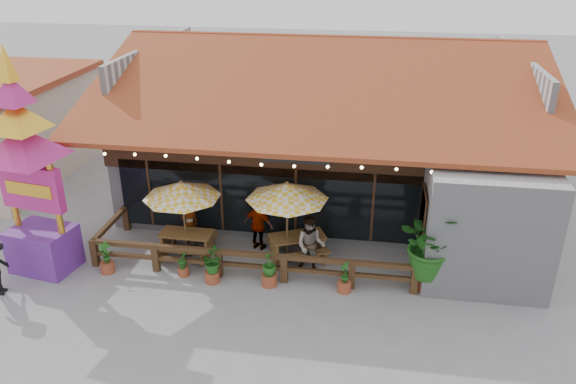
% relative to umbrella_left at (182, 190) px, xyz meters
% --- Properties ---
extents(ground, '(100.00, 100.00, 0.00)m').
position_rel_umbrella_left_xyz_m(ground, '(3.89, -0.60, -2.27)').
color(ground, gray).
rests_on(ground, ground).
extents(restaurant_building, '(15.50, 14.73, 6.09)m').
position_rel_umbrella_left_xyz_m(restaurant_building, '(4.15, 6.01, -0.07)').
color(restaurant_building, '#A9A9AE').
rests_on(restaurant_building, ground).
extents(patio_railing, '(10.00, 2.60, 0.92)m').
position_rel_umbrella_left_xyz_m(patio_railing, '(1.64, -0.87, -1.66)').
color(patio_railing, '#462F19').
rests_on(patio_railing, ground).
extents(umbrella_left, '(3.22, 3.22, 2.61)m').
position_rel_umbrella_left_xyz_m(umbrella_left, '(0.00, 0.00, 0.00)').
color(umbrella_left, brown).
rests_on(umbrella_left, ground).
extents(umbrella_right, '(3.04, 3.04, 2.73)m').
position_rel_umbrella_left_xyz_m(umbrella_right, '(3.28, 0.17, 0.11)').
color(umbrella_right, brown).
rests_on(umbrella_right, ground).
extents(picnic_table_left, '(1.69, 1.46, 0.81)m').
position_rel_umbrella_left_xyz_m(picnic_table_left, '(0.04, -0.02, -1.73)').
color(picnic_table_left, brown).
rests_on(picnic_table_left, ground).
extents(picnic_table_right, '(2.18, 2.07, 0.83)m').
position_rel_umbrella_left_xyz_m(picnic_table_right, '(3.59, 0.29, -1.72)').
color(picnic_table_right, brown).
rests_on(picnic_table_right, ground).
extents(thai_sign_tower, '(3.14, 3.14, 7.41)m').
position_rel_umbrella_left_xyz_m(thai_sign_tower, '(-4.05, -1.46, 1.64)').
color(thai_sign_tower, '#60268D').
rests_on(thai_sign_tower, ground).
extents(tropical_plant, '(2.42, 2.40, 2.53)m').
position_rel_umbrella_left_xyz_m(tropical_plant, '(7.55, -0.81, -0.83)').
color(tropical_plant, brown).
rests_on(tropical_plant, ground).
extents(diner_a, '(0.65, 0.58, 1.49)m').
position_rel_umbrella_left_xyz_m(diner_a, '(-0.09, 0.72, -1.53)').
color(diner_a, '#392012').
rests_on(diner_a, ground).
extents(diner_b, '(0.94, 0.76, 1.85)m').
position_rel_umbrella_left_xyz_m(diner_b, '(4.09, -0.42, -1.35)').
color(diner_b, '#392012').
rests_on(diner_b, ground).
extents(diner_c, '(1.11, 0.72, 1.76)m').
position_rel_umbrella_left_xyz_m(diner_c, '(2.25, 0.71, -1.39)').
color(diner_c, '#392012').
rests_on(diner_c, ground).
extents(planter_a, '(0.43, 0.43, 1.04)m').
position_rel_umbrella_left_xyz_m(planter_a, '(-2.07, -1.43, -1.84)').
color(planter_a, brown).
rests_on(planter_a, ground).
extents(planter_b, '(0.34, 0.36, 0.84)m').
position_rel_umbrella_left_xyz_m(planter_b, '(0.30, -1.23, -1.89)').
color(planter_b, brown).
rests_on(planter_b, ground).
extents(planter_c, '(0.85, 0.87, 1.08)m').
position_rel_umbrella_left_xyz_m(planter_c, '(1.26, -1.45, -1.67)').
color(planter_c, brown).
rests_on(planter_c, ground).
extents(planter_d, '(0.59, 0.59, 1.11)m').
position_rel_umbrella_left_xyz_m(planter_d, '(2.99, -1.35, -1.74)').
color(planter_d, brown).
rests_on(planter_d, ground).
extents(planter_e, '(0.40, 0.40, 0.99)m').
position_rel_umbrella_left_xyz_m(planter_e, '(5.20, -1.34, -1.86)').
color(planter_e, brown).
rests_on(planter_e, ground).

